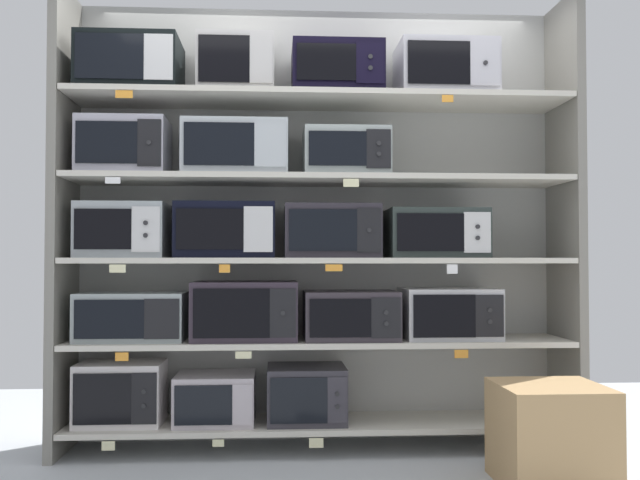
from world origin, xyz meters
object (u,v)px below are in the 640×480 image
at_px(microwave_2, 306,394).
at_px(microwave_3, 133,316).
at_px(microwave_1, 216,398).
at_px(microwave_16, 336,72).
at_px(microwave_0, 121,393).
at_px(microwave_8, 226,231).
at_px(microwave_5, 350,315).
at_px(shipping_carton, 551,435).
at_px(microwave_7, 124,231).
at_px(microwave_10, 436,234).
at_px(microwave_4, 245,311).
at_px(microwave_11, 124,147).
at_px(microwave_14, 131,67).
at_px(microwave_9, 332,231).
at_px(microwave_6, 449,313).
at_px(microwave_13, 345,154).
at_px(microwave_15, 236,67).
at_px(microwave_12, 236,150).
at_px(microwave_17, 445,72).

xyz_separation_m(microwave_2, microwave_3, (-0.95, 0.00, 0.43)).
bearing_deg(microwave_2, microwave_1, 179.99).
xyz_separation_m(microwave_1, microwave_16, (0.67, 0.00, 1.81)).
bearing_deg(microwave_0, microwave_8, 0.04).
distance_m(microwave_5, shipping_carton, 1.22).
bearing_deg(microwave_7, microwave_10, -0.00).
distance_m(microwave_4, shipping_carton, 1.69).
bearing_deg(microwave_10, microwave_8, 179.99).
xyz_separation_m(microwave_5, shipping_carton, (0.87, -0.70, -0.51)).
relative_size(microwave_11, microwave_16, 0.95).
bearing_deg(microwave_16, microwave_2, -179.87).
distance_m(microwave_8, microwave_14, 1.05).
height_order(microwave_9, microwave_14, microwave_14).
height_order(microwave_0, microwave_2, microwave_0).
xyz_separation_m(microwave_6, microwave_13, (-0.58, 0.00, 0.89)).
bearing_deg(microwave_6, microwave_1, 179.99).
bearing_deg(microwave_6, microwave_10, 179.79).
bearing_deg(microwave_5, microwave_1, -180.00).
xyz_separation_m(microwave_5, microwave_8, (-0.69, 0.00, 0.47)).
xyz_separation_m(microwave_0, shipping_carton, (2.12, -0.70, -0.09)).
distance_m(microwave_2, microwave_4, 0.57).
bearing_deg(microwave_15, microwave_13, 0.02).
relative_size(microwave_0, microwave_14, 0.85).
height_order(microwave_10, shipping_carton, microwave_10).
relative_size(microwave_0, microwave_12, 0.80).
xyz_separation_m(microwave_8, microwave_16, (0.61, -0.00, 0.89)).
bearing_deg(microwave_17, microwave_11, 179.99).
xyz_separation_m(microwave_11, microwave_16, (1.17, 0.00, 0.44)).
relative_size(microwave_4, microwave_17, 1.06).
distance_m(microwave_8, microwave_13, 0.79).
distance_m(microwave_5, microwave_16, 1.36).
relative_size(microwave_8, microwave_17, 1.00).
height_order(microwave_8, microwave_11, microwave_11).
distance_m(microwave_7, microwave_15, 1.10).
relative_size(microwave_15, shipping_carton, 0.87).
xyz_separation_m(microwave_0, microwave_17, (1.80, 0.00, 1.79)).
bearing_deg(microwave_3, microwave_12, 0.00).
distance_m(microwave_4, microwave_16, 1.43).
xyz_separation_m(microwave_7, microwave_12, (0.61, -0.00, 0.45)).
height_order(microwave_3, microwave_13, microwave_13).
height_order(microwave_4, microwave_17, microwave_17).
relative_size(microwave_2, shipping_carton, 0.89).
bearing_deg(microwave_10, microwave_17, -0.04).
height_order(microwave_0, microwave_13, microwave_13).
distance_m(microwave_9, microwave_15, 1.06).
xyz_separation_m(microwave_14, microwave_15, (0.58, 0.00, 0.01)).
bearing_deg(microwave_14, microwave_4, -0.01).
xyz_separation_m(microwave_7, microwave_8, (0.56, 0.00, 0.00)).
xyz_separation_m(microwave_5, microwave_12, (-0.64, 0.00, 0.92)).
relative_size(microwave_13, microwave_14, 0.87).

